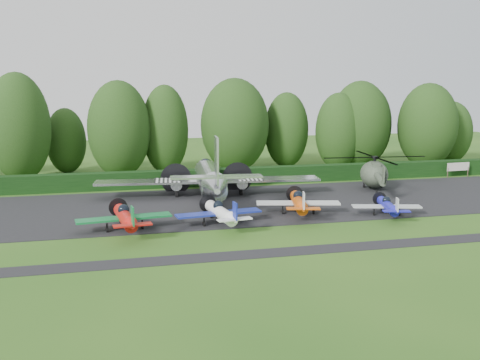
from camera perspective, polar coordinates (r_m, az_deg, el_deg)
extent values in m
plane|color=#255117|center=(44.50, 2.31, -5.41)|extent=(160.00, 160.00, 0.00)
cube|color=black|center=(53.91, -0.54, -2.65)|extent=(70.00, 18.00, 0.01)
cube|color=black|center=(38.99, 4.69, -7.68)|extent=(70.00, 2.00, 0.00)
cube|color=black|center=(64.47, -2.69, -0.55)|extent=(90.00, 1.60, 2.00)
cylinder|color=silver|center=(56.54, -3.26, 0.08)|extent=(2.52, 13.13, 2.52)
cone|color=silver|center=(63.70, -4.41, 1.20)|extent=(2.52, 1.64, 2.52)
cone|color=silver|center=(48.83, -1.66, -0.85)|extent=(2.52, 3.28, 2.52)
sphere|color=black|center=(62.59, -4.27, 1.55)|extent=(1.64, 1.64, 1.64)
cube|color=silver|center=(57.66, -3.45, -0.06)|extent=(24.07, 2.63, 0.24)
cube|color=white|center=(57.07, -7.78, -0.10)|extent=(2.84, 2.74, 0.05)
cube|color=white|center=(58.52, 0.78, 0.24)|extent=(2.84, 2.74, 0.05)
cylinder|color=silver|center=(57.87, -6.97, -0.35)|extent=(1.20, 3.50, 1.20)
cylinder|color=silver|center=(59.02, -0.20, -0.07)|extent=(1.20, 3.50, 1.20)
cylinder|color=black|center=(60.28, -7.23, 0.06)|extent=(3.50, 0.03, 3.50)
cylinder|color=black|center=(61.39, -0.72, 0.32)|extent=(3.50, 0.03, 3.50)
cube|color=silver|center=(47.77, -1.45, 0.38)|extent=(8.21, 1.53, 0.15)
cube|color=silver|center=(47.22, -1.38, 2.15)|extent=(0.20, 2.41, 4.16)
cylinder|color=black|center=(57.67, -6.90, -1.60)|extent=(0.27, 0.98, 0.98)
cylinder|color=black|center=(58.83, -0.11, -1.30)|extent=(0.27, 0.98, 0.98)
cylinder|color=black|center=(48.10, -1.33, -3.98)|extent=(0.20, 0.48, 0.48)
cylinder|color=red|center=(44.74, -12.15, -3.93)|extent=(1.07, 6.11, 1.07)
sphere|color=black|center=(45.27, -12.19, -3.11)|extent=(0.93, 0.93, 0.93)
cube|color=#0F6A33|center=(45.31, -12.16, -3.97)|extent=(7.77, 1.44, 0.16)
cube|color=red|center=(41.12, -12.05, -4.76)|extent=(2.89, 0.78, 0.11)
cube|color=#0F6A33|center=(40.83, -12.08, -3.82)|extent=(0.11, 0.89, 1.44)
cylinder|color=black|center=(48.57, -12.25, -2.83)|extent=(1.67, 0.02, 1.67)
cylinder|color=black|center=(45.32, -13.94, -5.15)|extent=(0.16, 0.49, 0.49)
cylinder|color=black|center=(45.35, -10.28, -5.00)|extent=(0.16, 0.49, 0.49)
cylinder|color=black|center=(47.79, -12.18, -4.32)|extent=(0.13, 0.44, 0.44)
cylinder|color=white|center=(45.59, -2.08, -3.50)|extent=(1.03, 5.88, 1.03)
sphere|color=black|center=(46.10, -2.24, -2.74)|extent=(0.90, 0.90, 0.90)
cube|color=navy|center=(46.14, -2.21, -3.54)|extent=(7.48, 1.39, 0.15)
cube|color=white|center=(42.18, -1.15, -4.24)|extent=(2.78, 0.75, 0.11)
cube|color=navy|center=(41.91, -1.12, -3.36)|extent=(0.11, 0.85, 1.39)
cylinder|color=black|center=(49.22, -2.94, -2.49)|extent=(1.60, 0.02, 1.60)
cylinder|color=black|center=(45.90, -3.86, -4.69)|extent=(0.15, 0.47, 0.47)
cylinder|color=black|center=(46.42, -0.46, -4.50)|extent=(0.15, 0.47, 0.47)
cylinder|color=black|center=(48.48, -2.71, -3.90)|extent=(0.13, 0.43, 0.43)
cylinder|color=#CD4C0C|center=(49.61, 6.28, -2.39)|extent=(1.06, 6.08, 1.06)
sphere|color=black|center=(50.12, 6.04, -1.68)|extent=(0.93, 0.93, 0.93)
cube|color=silver|center=(50.15, 6.07, -2.44)|extent=(7.74, 1.44, 0.15)
cube|color=#CD4C0C|center=(46.21, 7.79, -3.00)|extent=(2.88, 0.77, 0.11)
cube|color=silver|center=(45.96, 7.86, -2.16)|extent=(0.11, 0.88, 1.44)
cylinder|color=black|center=(53.24, 4.87, -1.51)|extent=(1.66, 0.02, 1.66)
cylinder|color=black|center=(49.69, 4.56, -3.54)|extent=(0.15, 0.49, 0.49)
cylinder|color=black|center=(50.63, 7.67, -3.35)|extent=(0.15, 0.49, 0.49)
cylinder|color=black|center=(52.49, 5.21, -2.84)|extent=(0.13, 0.44, 0.44)
cylinder|color=#1D1DAF|center=(50.73, 15.48, -2.69)|extent=(0.86, 4.93, 0.86)
sphere|color=black|center=(51.11, 15.22, -2.12)|extent=(0.75, 0.75, 0.75)
cube|color=#B9BBC0|center=(51.14, 15.24, -2.73)|extent=(6.27, 1.16, 0.13)
cube|color=#1D1DAF|center=(48.18, 17.17, -3.17)|extent=(2.33, 0.63, 0.09)
cube|color=#B9BBC0|center=(47.98, 17.26, -2.51)|extent=(0.09, 0.72, 1.16)
cylinder|color=black|center=(53.47, 13.86, -1.97)|extent=(1.34, 0.02, 1.34)
cylinder|color=black|center=(50.61, 14.13, -3.62)|extent=(0.13, 0.39, 0.39)
cylinder|color=black|center=(51.70, 16.43, -3.44)|extent=(0.13, 0.39, 0.39)
cylinder|color=black|center=(52.91, 14.24, -3.05)|extent=(0.11, 0.36, 0.36)
ellipsoid|color=#333B2D|center=(63.36, 14.11, 0.62)|extent=(3.12, 5.73, 2.99)
cylinder|color=#333B2D|center=(59.41, 16.10, 0.21)|extent=(0.70, 6.01, 0.70)
cube|color=#333B2D|center=(56.62, 17.68, 0.58)|extent=(0.12, 0.90, 1.60)
cylinder|color=black|center=(63.14, 14.17, 1.96)|extent=(0.30, 0.30, 0.80)
cylinder|color=black|center=(63.08, 14.19, 2.37)|extent=(0.70, 0.70, 0.25)
cylinder|color=black|center=(63.08, 14.19, 2.37)|extent=(12.01, 12.01, 0.06)
cube|color=#333B2D|center=(62.49, 14.49, 1.54)|extent=(0.90, 2.00, 0.70)
ellipsoid|color=black|center=(64.75, 13.47, 0.94)|extent=(1.90, 1.90, 1.71)
cylinder|color=black|center=(63.87, 12.93, -0.62)|extent=(0.18, 0.56, 0.56)
cylinder|color=black|center=(64.77, 14.52, -0.54)|extent=(0.18, 0.56, 0.56)
cylinder|color=black|center=(60.86, 15.42, -1.30)|extent=(0.16, 0.48, 0.48)
cylinder|color=#3F3326|center=(74.59, 21.21, 0.72)|extent=(0.13, 0.13, 1.28)
cylinder|color=#3F3326|center=(76.45, 23.19, 0.80)|extent=(0.13, 0.13, 1.28)
cube|color=beige|center=(75.40, 22.25, 1.33)|extent=(3.42, 0.09, 1.07)
cylinder|color=black|center=(73.11, -7.91, 2.18)|extent=(0.70, 0.70, 3.93)
ellipsoid|color=#1D3C13|center=(72.67, -7.99, 5.34)|extent=(6.24, 6.24, 12.00)
cylinder|color=black|center=(77.93, 10.35, 2.47)|extent=(0.70, 0.70, 3.57)
ellipsoid|color=#1D3C13|center=(77.54, 10.44, 5.15)|extent=(6.52, 6.52, 10.90)
cylinder|color=black|center=(72.12, -22.31, 1.62)|extent=(0.70, 0.70, 4.43)
ellipsoid|color=#1D3C13|center=(71.65, -22.55, 5.22)|extent=(7.73, 7.73, 13.52)
cylinder|color=black|center=(78.59, 4.93, 2.66)|extent=(0.70, 0.70, 3.57)
ellipsoid|color=#1D3C13|center=(78.20, 4.97, 5.33)|extent=(6.39, 6.39, 10.92)
cylinder|color=black|center=(76.77, -17.94, 1.78)|extent=(0.70, 0.70, 2.91)
ellipsoid|color=#1D3C13|center=(76.43, -18.07, 4.00)|extent=(5.31, 5.31, 8.89)
cylinder|color=black|center=(84.32, 13.34, 3.03)|extent=(0.70, 0.70, 3.86)
ellipsoid|color=#1D3C13|center=(83.95, 13.45, 5.72)|extent=(7.12, 7.12, 11.81)
cylinder|color=black|center=(82.89, 19.20, 2.67)|extent=(0.70, 0.70, 4.01)
ellipsoid|color=#1D3C13|center=(82.50, 19.37, 5.51)|extent=(8.47, 8.47, 12.24)
cylinder|color=black|center=(71.47, -12.64, 1.93)|extent=(0.70, 0.70, 4.11)
ellipsoid|color=#1D3C13|center=(71.01, -12.77, 5.31)|extent=(8.06, 8.06, 12.56)
cylinder|color=black|center=(74.46, -0.57, 2.54)|extent=(0.70, 0.70, 4.22)
ellipsoid|color=#1D3C13|center=(74.01, -0.57, 5.87)|extent=(9.44, 9.44, 12.90)
cylinder|color=black|center=(88.60, 21.42, 2.68)|extent=(0.70, 0.70, 3.11)
ellipsoid|color=#1D3C13|center=(88.28, 21.56, 4.74)|extent=(6.40, 6.40, 9.49)
cylinder|color=black|center=(77.23, -0.05, 2.76)|extent=(0.70, 0.70, 4.08)
ellipsoid|color=#1D3C13|center=(76.81, -0.05, 5.86)|extent=(7.10, 7.10, 12.48)
cylinder|color=black|center=(79.92, 12.51, 2.77)|extent=(0.70, 0.70, 4.11)
ellipsoid|color=#1D3C13|center=(79.51, 12.63, 5.79)|extent=(8.62, 8.62, 12.56)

